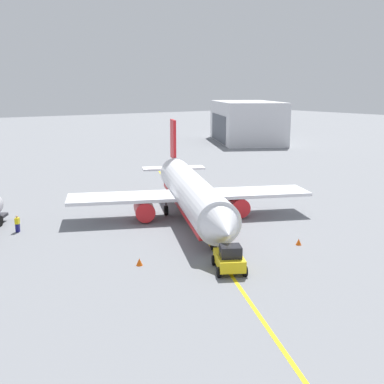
# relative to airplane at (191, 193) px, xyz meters

# --- Properties ---
(ground_plane) EXTENTS (400.00, 400.00, 0.00)m
(ground_plane) POSITION_rel_airplane_xyz_m (0.42, -0.19, -2.77)
(ground_plane) COLOR slate
(airplane) EXTENTS (31.35, 26.28, 9.90)m
(airplane) POSITION_rel_airplane_xyz_m (0.00, 0.00, 0.00)
(airplane) COLOR white
(airplane) RESTS_ON ground
(pushback_tug) EXTENTS (4.12, 3.65, 2.20)m
(pushback_tug) POSITION_rel_airplane_xyz_m (14.68, -6.54, -1.76)
(pushback_tug) COLOR yellow
(pushback_tug) RESTS_ON ground
(refueling_worker) EXTENTS (0.63, 0.59, 1.71)m
(refueling_worker) POSITION_rel_airplane_xyz_m (-5.41, -17.30, -1.95)
(refueling_worker) COLOR navy
(refueling_worker) RESTS_ON ground
(safety_cone_nose) EXTENTS (0.54, 0.54, 0.60)m
(safety_cone_nose) POSITION_rel_airplane_xyz_m (9.62, -11.77, -2.47)
(safety_cone_nose) COLOR #F2590F
(safety_cone_nose) RESTS_ON ground
(safety_cone_wingtip) EXTENTS (0.52, 0.52, 0.58)m
(safety_cone_wingtip) POSITION_rel_airplane_xyz_m (13.38, 2.70, -2.48)
(safety_cone_wingtip) COLOR #F2590F
(safety_cone_wingtip) RESTS_ON ground
(distant_hangar) EXTENTS (32.03, 26.42, 10.55)m
(distant_hangar) POSITION_rel_airplane_xyz_m (-54.44, 55.43, 2.49)
(distant_hangar) COLOR silver
(distant_hangar) RESTS_ON ground
(taxi_line_marking) EXTENTS (56.86, 25.90, 0.01)m
(taxi_line_marking) POSITION_rel_airplane_xyz_m (0.42, -0.19, -2.77)
(taxi_line_marking) COLOR yellow
(taxi_line_marking) RESTS_ON ground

